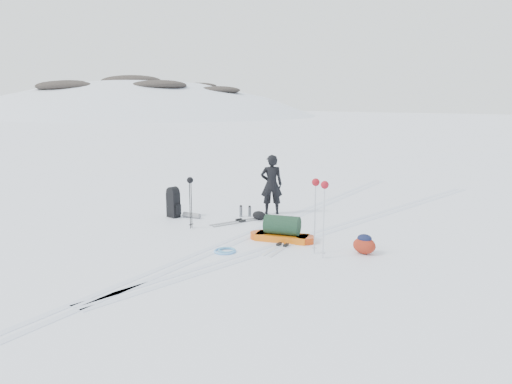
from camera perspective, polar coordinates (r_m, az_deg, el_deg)
ground at (r=11.64m, az=-0.53°, el=-4.80°), size 200.00×200.00×0.00m
ski_tracks at (r=12.00m, az=4.34°, el=-4.34°), size 3.38×17.97×0.01m
skier at (r=13.47m, az=1.78°, el=0.86°), size 0.71×0.67×1.62m
pulk_sled at (r=11.06m, az=3.00°, el=-4.48°), size 1.54×0.83×0.57m
expedition_rucksack at (r=13.33m, az=-9.18°, el=-1.28°), size 0.87×0.47×0.82m
ski_poles_black at (r=12.03m, az=-7.53°, el=0.64°), size 0.15×0.18×1.26m
ski_poles_silver at (r=9.83m, az=7.32°, el=-0.04°), size 0.45×0.32×1.55m
touring_skis_grey at (r=12.77m, az=-1.77°, el=-3.34°), size 0.80×1.69×0.06m
touring_skis_white at (r=10.70m, az=3.05°, el=-6.13°), size 0.50×1.67×0.06m
rope_coil at (r=10.32m, az=-3.49°, el=-6.70°), size 0.49×0.49×0.06m
small_daypack at (r=10.38m, az=12.28°, el=-5.86°), size 0.59×0.57×0.40m
thermos_pair at (r=13.27m, az=-1.25°, el=-2.21°), size 0.24×0.26×0.31m
stuff_sack at (r=12.95m, az=0.34°, el=-2.69°), size 0.44×0.40×0.23m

